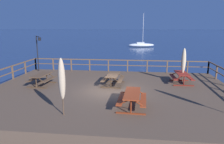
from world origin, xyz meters
The scene contains 11 objects.
ground_plane centered at (0.00, 0.00, 0.00)m, with size 600.00×600.00×0.00m, color navy.
wooden_deck centered at (0.00, 0.00, 0.42)m, with size 15.89×11.49×0.84m, color brown.
railing_waterside_far centered at (0.00, 5.60, 1.58)m, with size 15.69×0.10×1.09m.
picnic_table_front_left centered at (0.03, 1.25, 1.40)m, with size 1.55×2.10×0.78m.
picnic_table_mid_left centered at (-4.89, 0.61, 1.39)m, with size 1.52×1.92×0.78m.
picnic_table_back_right centered at (4.87, 2.23, 1.39)m, with size 1.45×1.84×0.78m.
picnic_table_mid_centre centered at (1.43, -2.73, 1.40)m, with size 1.50×2.16×0.78m.
patio_umbrella_short_front centered at (-1.71, -4.01, 2.54)m, with size 0.32×0.32×2.67m.
patio_umbrella_tall_mid_right centered at (4.95, 2.31, 2.44)m, with size 0.32×0.32×2.53m.
lamp_post_hooked centered at (-7.09, 4.93, 2.95)m, with size 0.58×0.48×3.20m.
sailboat_distant centered at (2.84, 36.77, 0.51)m, with size 6.21×2.77×7.72m.
Camera 1 is at (1.55, -12.69, 4.88)m, focal length 33.28 mm.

